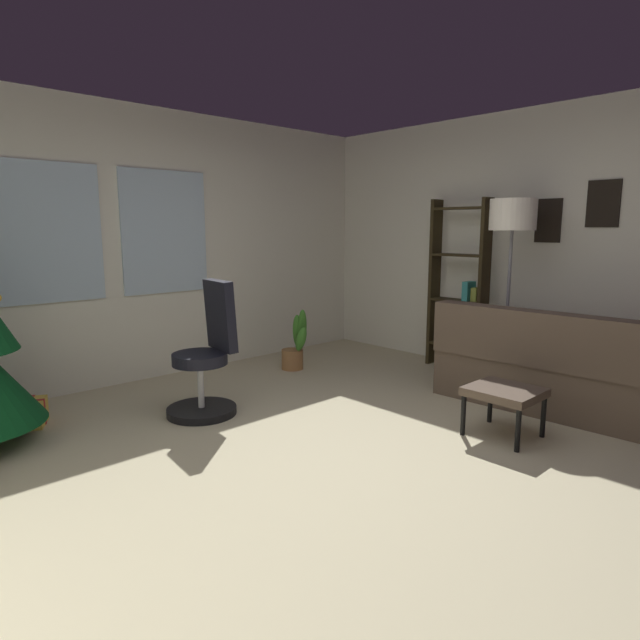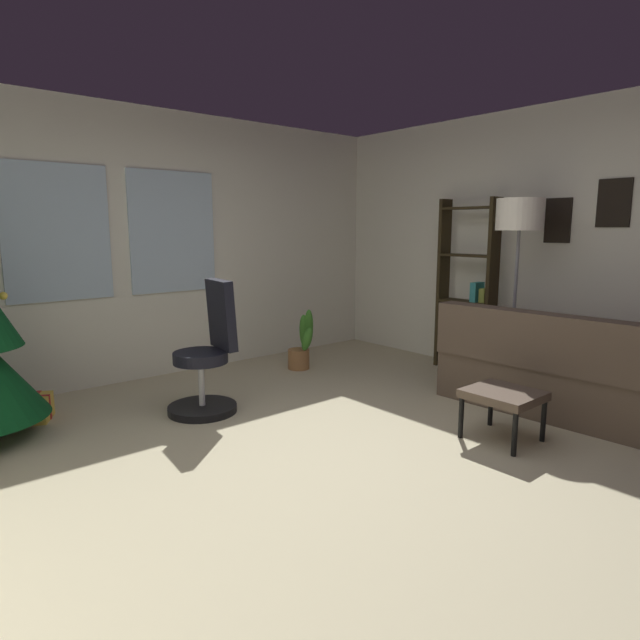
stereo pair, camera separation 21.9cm
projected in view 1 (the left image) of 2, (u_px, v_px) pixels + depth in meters
ground_plane at (347, 462)px, 3.60m from camera, size 5.44×5.32×0.10m
wall_back_with_windows at (148, 245)px, 5.30m from camera, size 5.44×0.12×2.64m
wall_right_with_frames at (544, 246)px, 5.25m from camera, size 0.12×5.32×2.64m
couch at (585, 374)px, 4.48m from camera, size 1.68×2.03×0.85m
footstool at (504, 395)px, 3.87m from camera, size 0.44×0.48×0.36m
gift_box_gold at (30, 413)px, 4.12m from camera, size 0.31×0.34×0.20m
office_chair at (207, 363)px, 4.34m from camera, size 0.56×0.56×1.08m
bookshelf at (459, 295)px, 5.70m from camera, size 0.18×0.64×1.80m
floor_lamp at (512, 225)px, 4.87m from camera, size 0.41×0.41×1.75m
potted_plant at (296, 346)px, 5.76m from camera, size 0.33×0.33×0.67m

